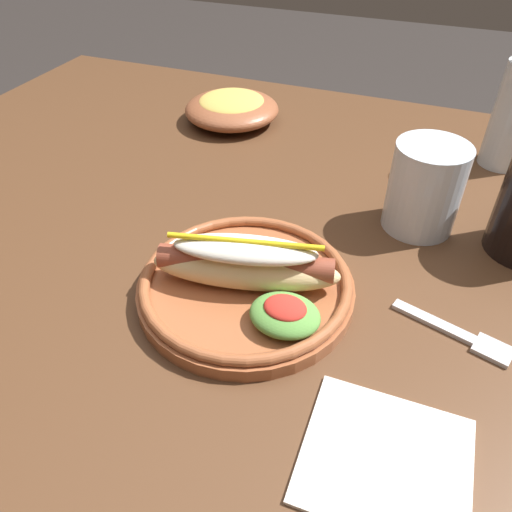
# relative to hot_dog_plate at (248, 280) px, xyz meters

# --- Properties ---
(ground_plane) EXTENTS (8.00, 8.00, 0.00)m
(ground_plane) POSITION_rel_hot_dog_plate_xyz_m (-0.03, 0.12, -0.76)
(ground_plane) COLOR #2D2826
(dining_table) EXTENTS (1.25, 0.94, 0.74)m
(dining_table) POSITION_rel_hot_dog_plate_xyz_m (-0.03, 0.12, -0.12)
(dining_table) COLOR #51331E
(dining_table) RESTS_ON ground_plane
(hot_dog_plate) EXTENTS (0.23, 0.23, 0.08)m
(hot_dog_plate) POSITION_rel_hot_dog_plate_xyz_m (0.00, 0.00, 0.00)
(hot_dog_plate) COLOR #9E5633
(hot_dog_plate) RESTS_ON dining_table
(fork) EXTENTS (0.12, 0.05, 0.00)m
(fork) POSITION_rel_hot_dog_plate_xyz_m (0.22, 0.02, -0.02)
(fork) COLOR silver
(fork) RESTS_ON dining_table
(water_cup) EXTENTS (0.09, 0.09, 0.11)m
(water_cup) POSITION_rel_hot_dog_plate_xyz_m (0.15, 0.20, 0.03)
(water_cup) COLOR silver
(water_cup) RESTS_ON dining_table
(side_bowl) EXTENTS (0.16, 0.16, 0.05)m
(side_bowl) POSITION_rel_hot_dog_plate_xyz_m (-0.19, 0.40, 0.00)
(side_bowl) COLOR brown
(side_bowl) RESTS_ON dining_table
(napkin) EXTENTS (0.13, 0.12, 0.00)m
(napkin) POSITION_rel_hot_dog_plate_xyz_m (0.17, -0.13, -0.02)
(napkin) COLOR white
(napkin) RESTS_ON dining_table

